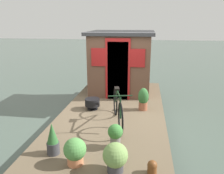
{
  "coord_description": "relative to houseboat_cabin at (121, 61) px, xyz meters",
  "views": [
    {
      "loc": [
        -5.59,
        -0.79,
        2.73
      ],
      "look_at": [
        -0.2,
        0.0,
        1.17
      ],
      "focal_mm": 37.07,
      "sensor_mm": 36.0,
      "label": 1
    }
  ],
  "objects": [
    {
      "name": "potted_plant_ivy",
      "position": [
        -3.68,
        -0.3,
        -0.72
      ],
      "size": [
        0.28,
        0.28,
        0.46
      ],
      "color": "slate",
      "rests_on": "houseboat_deck"
    },
    {
      "name": "bicycle",
      "position": [
        -2.62,
        -0.21,
        -0.61
      ],
      "size": [
        1.67,
        0.56,
        0.81
      ],
      "color": "black",
      "rests_on": "houseboat_deck"
    },
    {
      "name": "potted_plant_rosemary",
      "position": [
        -4.29,
        0.28,
        -0.75
      ],
      "size": [
        0.37,
        0.37,
        0.46
      ],
      "color": "#C6754C",
      "rests_on": "houseboat_deck"
    },
    {
      "name": "ground_plane",
      "position": [
        -1.87,
        0.0,
        -1.45
      ],
      "size": [
        60.0,
        60.0,
        0.0
      ],
      "primitive_type": "plane",
      "color": "#47564C"
    },
    {
      "name": "mooring_bollard",
      "position": [
        -4.34,
        -0.96,
        -0.88
      ],
      "size": [
        0.15,
        0.15,
        0.22
      ],
      "color": "brown",
      "rests_on": "houseboat_deck"
    },
    {
      "name": "houseboat_deck",
      "position": [
        -1.87,
        0.0,
        -1.22
      ],
      "size": [
        5.98,
        2.61,
        0.47
      ],
      "color": "brown",
      "rests_on": "ground_plane"
    },
    {
      "name": "houseboat_cabin",
      "position": [
        0.0,
        0.0,
        0.0
      ],
      "size": [
        2.05,
        2.05,
        1.95
      ],
      "color": "brown",
      "rests_on": "houseboat_deck"
    },
    {
      "name": "potted_plant_lavender",
      "position": [
        -4.04,
        0.75,
        -0.71
      ],
      "size": [
        0.22,
        0.22,
        0.58
      ],
      "color": "#38383D",
      "rests_on": "houseboat_deck"
    },
    {
      "name": "potted_plant_geranium",
      "position": [
        -1.7,
        -0.77,
        -0.68
      ],
      "size": [
        0.27,
        0.27,
        0.59
      ],
      "color": "#935138",
      "rests_on": "houseboat_deck"
    },
    {
      "name": "charcoal_grill",
      "position": [
        -1.84,
        0.56,
        -0.8
      ],
      "size": [
        0.39,
        0.39,
        0.29
      ],
      "color": "black",
      "rests_on": "houseboat_deck"
    },
    {
      "name": "potted_plant_sage",
      "position": [
        -4.38,
        -0.39,
        -0.73
      ],
      "size": [
        0.39,
        0.39,
        0.48
      ],
      "color": "#38383D",
      "rests_on": "houseboat_deck"
    }
  ]
}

